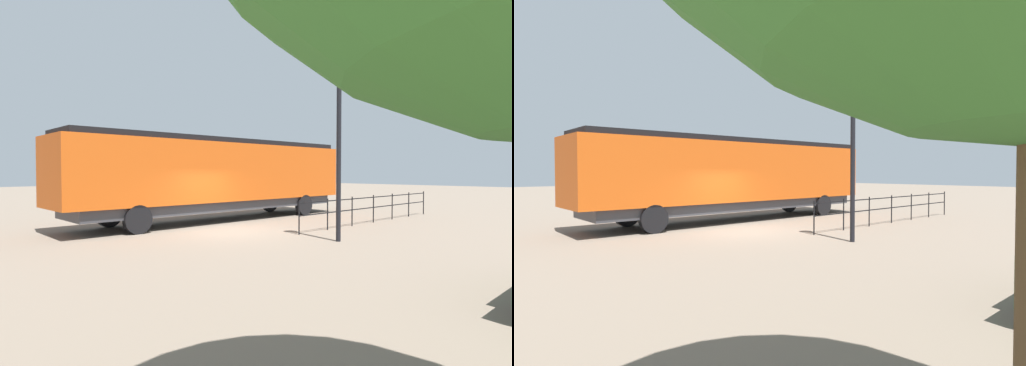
{
  "view_description": "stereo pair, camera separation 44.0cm",
  "coord_description": "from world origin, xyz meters",
  "views": [
    {
      "loc": [
        12.13,
        -10.05,
        2.35
      ],
      "look_at": [
        1.97,
        -0.47,
        1.96
      ],
      "focal_mm": 28.11,
      "sensor_mm": 36.0,
      "label": 1
    },
    {
      "loc": [
        12.43,
        -9.73,
        2.35
      ],
      "look_at": [
        1.97,
        -0.47,
        1.96
      ],
      "focal_mm": 28.11,
      "sensor_mm": 36.0,
      "label": 2
    }
  ],
  "objects": [
    {
      "name": "platform_fence",
      "position": [
        2.4,
        6.61,
        0.82
      ],
      "size": [
        0.05,
        10.6,
        1.28
      ],
      "color": "black",
      "rests_on": "ground_plane"
    },
    {
      "name": "ground_plane",
      "position": [
        0.0,
        0.0,
        0.0
      ],
      "size": [
        120.0,
        120.0,
        0.0
      ],
      "primitive_type": "plane",
      "color": "#756656"
    },
    {
      "name": "lamp_post",
      "position": [
        4.24,
        1.2,
        4.86
      ],
      "size": [
        0.54,
        0.54,
        6.83
      ],
      "color": "black",
      "rests_on": "ground_plane"
    },
    {
      "name": "locomotive",
      "position": [
        -3.2,
        2.37,
        2.21
      ],
      "size": [
        2.9,
        15.2,
        3.92
      ],
      "color": "#D15114",
      "rests_on": "ground_plane"
    }
  ]
}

